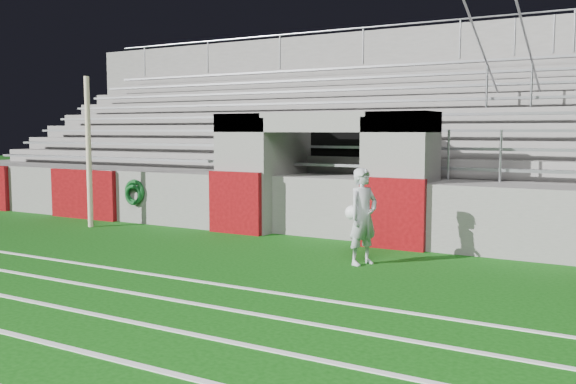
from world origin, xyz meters
The scene contains 5 objects.
ground centered at (0.00, 0.00, 0.00)m, with size 90.00×90.00×0.00m, color #0D470B.
field_post centered at (-5.27, 2.05, 1.73)m, with size 0.12×0.12×3.47m, color beige.
stadium_structure centered at (0.00, 7.97, 1.49)m, with size 26.00×8.48×5.42m.
goalkeeper_with_ball centered at (1.90, 1.37, 0.81)m, with size 0.58×0.69×1.62m.
hose_coil centered at (-4.74, 2.93, 0.74)m, with size 0.60×0.15×0.62m.
Camera 1 is at (6.16, -8.38, 2.24)m, focal length 40.00 mm.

